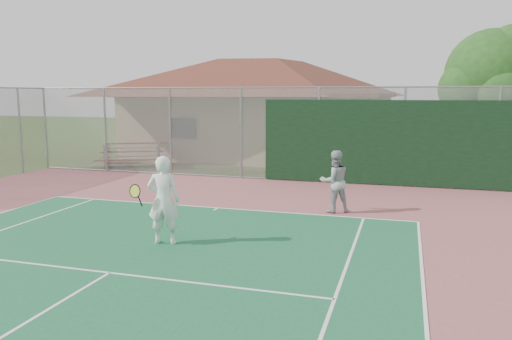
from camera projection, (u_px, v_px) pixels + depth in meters
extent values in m
cylinder|color=gray|center=(46.00, 129.00, 21.75)|extent=(0.08, 0.08, 3.50)
cylinder|color=gray|center=(105.00, 130.00, 20.89)|extent=(0.08, 0.08, 3.50)
cylinder|color=gray|center=(170.00, 132.00, 20.03)|extent=(0.08, 0.08, 3.50)
cylinder|color=gray|center=(241.00, 134.00, 19.17)|extent=(0.08, 0.08, 3.50)
cylinder|color=gray|center=(318.00, 135.00, 18.32)|extent=(0.08, 0.08, 3.50)
cylinder|color=gray|center=(403.00, 137.00, 17.46)|extent=(0.08, 0.08, 3.50)
cylinder|color=gray|center=(497.00, 140.00, 16.60)|extent=(0.08, 0.08, 3.50)
cylinder|color=gray|center=(266.00, 87.00, 18.62)|extent=(20.00, 0.05, 0.05)
cylinder|color=gray|center=(266.00, 178.00, 19.15)|extent=(20.00, 0.05, 0.05)
cube|color=#999EA0|center=(266.00, 134.00, 18.89)|extent=(20.00, 0.02, 3.50)
cube|color=black|center=(403.00, 143.00, 17.44)|extent=(10.00, 0.04, 3.00)
cylinder|color=gray|center=(20.00, 131.00, 20.33)|extent=(0.08, 0.08, 3.50)
cube|color=tan|center=(262.00, 126.00, 26.55)|extent=(12.96, 9.03, 3.13)
cube|color=brown|center=(262.00, 95.00, 26.30)|extent=(13.51, 9.58, 0.19)
pyramid|color=brown|center=(262.00, 60.00, 26.02)|extent=(14.26, 9.93, 1.88)
cube|color=black|center=(281.00, 143.00, 22.04)|extent=(0.94, 0.06, 2.19)
cube|color=#923721|center=(127.00, 160.00, 22.26)|extent=(2.68, 1.40, 0.05)
cube|color=#B2B5BA|center=(124.00, 165.00, 22.07)|extent=(2.67, 1.38, 0.04)
cube|color=#923721|center=(132.00, 152.00, 22.70)|extent=(2.68, 1.40, 0.05)
cube|color=#B2B5BA|center=(130.00, 156.00, 22.51)|extent=(2.67, 1.38, 0.04)
cube|color=#923721|center=(138.00, 143.00, 23.14)|extent=(2.68, 1.40, 0.05)
cube|color=#B2B5BA|center=(135.00, 148.00, 22.95)|extent=(2.67, 1.38, 0.04)
cube|color=#B2B5BA|center=(107.00, 154.00, 23.10)|extent=(0.75, 1.57, 1.03)
cube|color=#B2B5BA|center=(158.00, 156.00, 22.35)|extent=(0.75, 1.57, 1.03)
cylinder|color=#3B2615|center=(487.00, 137.00, 20.03)|extent=(0.40, 0.40, 3.12)
sphere|color=#1E4816|center=(492.00, 75.00, 19.66)|extent=(3.57, 3.57, 3.57)
sphere|color=#1E4816|center=(468.00, 89.00, 19.58)|extent=(2.23, 2.23, 2.23)
sphere|color=#1E4816|center=(501.00, 92.00, 18.75)|extent=(2.01, 2.01, 2.01)
sphere|color=#1E4816|center=(479.00, 81.00, 20.64)|extent=(2.23, 2.23, 2.23)
imported|color=white|center=(164.00, 201.00, 10.78)|extent=(0.79, 0.61, 1.94)
imported|color=#AAACB0|center=(334.00, 182.00, 13.73)|extent=(1.04, 0.98, 1.71)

